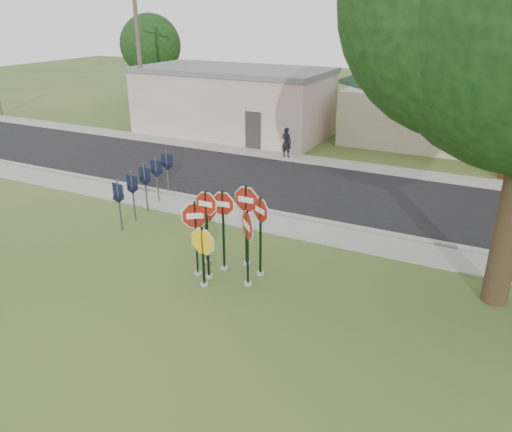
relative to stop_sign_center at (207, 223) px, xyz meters
The scene contains 19 objects.
ground 2.07m from the stop_sign_center, 72.82° to the right, with size 120.00×120.00×0.00m, color #35551F.
sidewalk_near 4.85m from the stop_sign_center, 86.10° to the left, with size 60.00×1.60×0.06m, color gray.
road 9.18m from the stop_sign_center, 88.05° to the left, with size 60.00×7.00×0.04m, color black.
sidewalk_far 13.42m from the stop_sign_center, 88.68° to the left, with size 60.00×1.60×0.06m, color gray.
curb 5.78m from the stop_sign_center, 86.81° to the left, with size 60.00×0.20×0.14m, color gray.
stop_sign_center is the anchor object (origin of this frame).
stop_sign_yellow 0.80m from the stop_sign_center, 74.27° to the right, with size 1.12×0.24×1.99m.
stop_sign_left 0.47m from the stop_sign_center, behind, with size 0.89×0.67×2.50m.
stop_sign_right 1.30m from the stop_sign_center, ahead, with size 0.86×0.83×2.51m.
stop_sign_back_right 1.40m from the stop_sign_center, 62.74° to the left, with size 1.12×0.24×2.78m.
stop_sign_back_left 0.71m from the stop_sign_center, 78.23° to the left, with size 1.02×0.24×2.69m.
stop_sign_far_right 1.58m from the stop_sign_center, 33.25° to the left, with size 0.89×0.53×2.64m.
stop_sign_far_left 1.03m from the stop_sign_center, 124.45° to the left, with size 0.53×1.00×2.35m.
route_sign_row 6.21m from the stop_sign_center, 145.46° to the left, with size 1.43×4.63×2.00m.
building_stucco 19.10m from the stop_sign_center, 117.07° to the left, with size 12.20×6.20×4.20m.
building_house 21.21m from the stop_sign_center, 83.72° to the left, with size 11.60×11.60×6.20m.
utility_pole_near 19.99m from the stop_sign_center, 133.95° to the left, with size 2.20×0.26×9.50m.
bg_tree_left 30.44m from the stop_sign_center, 130.56° to the left, with size 4.90×4.90×7.35m.
pedestrian 13.63m from the stop_sign_center, 103.78° to the left, with size 0.60×0.39×1.63m, color black.
Camera 1 is at (7.00, -10.23, 7.53)m, focal length 35.00 mm.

